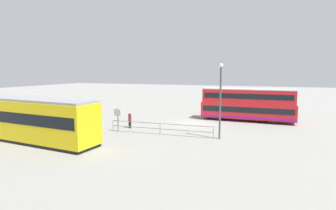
{
  "coord_description": "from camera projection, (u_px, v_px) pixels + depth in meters",
  "views": [
    {
      "loc": [
        -7.68,
        28.6,
        5.88
      ],
      "look_at": [
        2.01,
        2.49,
        2.31
      ],
      "focal_mm": 28.4,
      "sensor_mm": 36.0,
      "label": 1
    }
  ],
  "objects": [
    {
      "name": "street_lamp",
      "position": [
        220.0,
        95.0,
        22.68
      ],
      "size": [
        0.36,
        0.36,
        6.53
      ],
      "color": "#4C4C51",
      "rests_on": "ground"
    },
    {
      "name": "double_decker_bus",
      "position": [
        247.0,
        105.0,
        31.26
      ],
      "size": [
        10.67,
        2.68,
        3.83
      ],
      "color": "red",
      "rests_on": "ground"
    },
    {
      "name": "pedestrian_railing",
      "position": [
        160.0,
        127.0,
        24.64
      ],
      "size": [
        9.93,
        0.49,
        1.08
      ],
      "color": "gray",
      "rests_on": "ground"
    },
    {
      "name": "info_sign",
      "position": [
        118.0,
        116.0,
        25.72
      ],
      "size": [
        0.92,
        0.32,
        2.32
      ],
      "color": "slate",
      "rests_on": "ground"
    },
    {
      "name": "ground_plane",
      "position": [
        192.0,
        123.0,
        29.99
      ],
      "size": [
        160.0,
        160.0,
        0.0
      ],
      "primitive_type": "plane",
      "color": "gray"
    },
    {
      "name": "tram_yellow",
      "position": [
        34.0,
        119.0,
        22.07
      ],
      "size": [
        12.29,
        3.69,
        3.64
      ],
      "color": "yellow",
      "rests_on": "ground"
    },
    {
      "name": "pedestrian_near_railing",
      "position": [
        130.0,
        119.0,
        27.44
      ],
      "size": [
        0.41,
        0.41,
        1.71
      ],
      "color": "black",
      "rests_on": "ground"
    }
  ]
}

